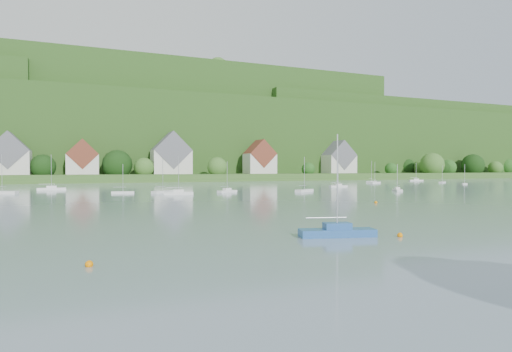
{
  "coord_description": "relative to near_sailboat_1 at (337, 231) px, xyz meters",
  "views": [
    {
      "loc": [
        -30.79,
        4.98,
        5.32
      ],
      "look_at": [
        -2.17,
        75.0,
        4.0
      ],
      "focal_mm": 30.22,
      "sensor_mm": 36.0,
      "label": 1
    }
  ],
  "objects": [
    {
      "name": "village_building_1",
      "position": [
        -17.77,
        155.39,
        8.32
      ],
      "size": [
        12.0,
        9.36,
        14.0
      ],
      "color": "silver",
      "rests_on": "far_shore_strip"
    },
    {
      "name": "far_sailboat_cluster",
      "position": [
        12.38,
        84.31,
        -0.06
      ],
      "size": [
        188.61,
        73.0,
        8.71
      ],
      "color": "silver",
      "rests_on": "ground"
    },
    {
      "name": "near_sailboat_1",
      "position": [
        0.0,
        0.0,
        0.0
      ],
      "size": [
        6.15,
        3.07,
        8.0
      ],
      "rotation": [
        0.0,
        0.0,
        -0.25
      ],
      "color": "#255395",
      "rests_on": "ground"
    },
    {
      "name": "village_building_4",
      "position": [
        102.23,
        156.39,
        9.16
      ],
      "size": [
        15.0,
        10.4,
        16.5
      ],
      "color": "silver",
      "rests_on": "far_shore_strip"
    },
    {
      "name": "mooring_buoy_0",
      "position": [
        4.44,
        -1.99,
        -0.43
      ],
      "size": [
        0.43,
        0.43,
        0.43
      ],
      "primitive_type": "sphere",
      "color": "orange",
      "rests_on": "ground"
    },
    {
      "name": "village_building_3",
      "position": [
        57.23,
        152.39,
        9.0
      ],
      "size": [
        13.0,
        10.4,
        15.5
      ],
      "color": "silver",
      "rests_on": "far_shore_strip"
    },
    {
      "name": "mooring_buoy_3",
      "position": [
        23.31,
        25.29,
        -0.43
      ],
      "size": [
        0.46,
        0.46,
        0.46
      ],
      "primitive_type": "sphere",
      "color": "orange",
      "rests_on": "ground"
    },
    {
      "name": "far_shore_strip",
      "position": [
        12.23,
        166.39,
        1.07
      ],
      "size": [
        600.0,
        60.0,
        3.0
      ],
      "primitive_type": "cube",
      "color": "#2F5720",
      "rests_on": "ground"
    },
    {
      "name": "mooring_buoy_5",
      "position": [
        -18.15,
        -3.7,
        -0.43
      ],
      "size": [
        0.43,
        0.43,
        0.43
      ],
      "primitive_type": "sphere",
      "color": "orange",
      "rests_on": "ground"
    },
    {
      "name": "forested_ridge",
      "position": [
        12.63,
        234.96,
        22.45
      ],
      "size": [
        620.0,
        181.22,
        69.89
      ],
      "color": "#1F4215",
      "rests_on": "ground"
    },
    {
      "name": "village_building_2",
      "position": [
        17.23,
        154.39,
        9.84
      ],
      "size": [
        16.0,
        11.44,
        18.0
      ],
      "color": "silver",
      "rests_on": "far_shore_strip"
    },
    {
      "name": "village_building_0",
      "position": [
        -42.77,
        153.39,
        9.08
      ],
      "size": [
        14.0,
        10.4,
        16.0
      ],
      "color": "silver",
      "rests_on": "far_shore_strip"
    }
  ]
}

